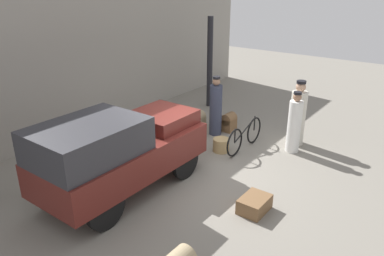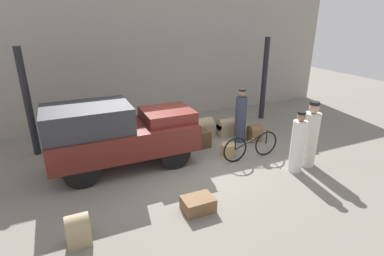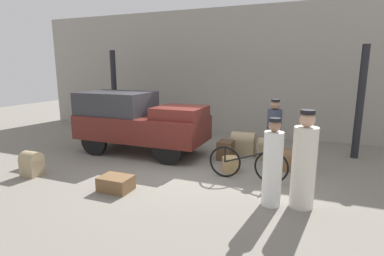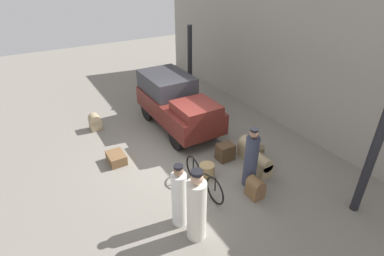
{
  "view_description": "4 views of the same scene",
  "coord_description": "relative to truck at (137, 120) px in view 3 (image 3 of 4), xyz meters",
  "views": [
    {
      "loc": [
        -6.2,
        -4.59,
        4.18
      ],
      "look_at": [
        0.2,
        0.2,
        0.95
      ],
      "focal_mm": 35.0,
      "sensor_mm": 36.0,
      "label": 1
    },
    {
      "loc": [
        -2.84,
        -6.54,
        3.77
      ],
      "look_at": [
        0.2,
        0.2,
        0.95
      ],
      "focal_mm": 28.0,
      "sensor_mm": 36.0,
      "label": 2
    },
    {
      "loc": [
        2.91,
        -6.6,
        2.44
      ],
      "look_at": [
        0.2,
        0.2,
        0.95
      ],
      "focal_mm": 28.0,
      "sensor_mm": 36.0,
      "label": 3
    },
    {
      "loc": [
        6.72,
        -3.66,
        5.23
      ],
      "look_at": [
        0.2,
        0.2,
        0.95
      ],
      "focal_mm": 28.0,
      "sensor_mm": 36.0,
      "label": 4
    }
  ],
  "objects": [
    {
      "name": "conductor_in_dark_uniform",
      "position": [
        4.04,
        -2.06,
        -0.24
      ],
      "size": [
        0.34,
        0.34,
        1.59
      ],
      "color": "white",
      "rests_on": "ground"
    },
    {
      "name": "truck",
      "position": [
        0.0,
        0.0,
        0.0
      ],
      "size": [
        3.68,
        1.58,
        1.74
      ],
      "color": "black",
      "rests_on": "ground"
    },
    {
      "name": "suitcase_tan_flat",
      "position": [
        1.06,
        -2.56,
        -0.82
      ],
      "size": [
        0.64,
        0.47,
        0.29
      ],
      "color": "brown",
      "rests_on": "ground"
    },
    {
      "name": "suitcase_small_leather",
      "position": [
        -1.24,
        -2.55,
        -0.68
      ],
      "size": [
        0.4,
        0.38,
        0.57
      ],
      "color": "#9E8966",
      "rests_on": "ground"
    },
    {
      "name": "trunk_wicker_pale",
      "position": [
        2.55,
        0.29,
        -0.72
      ],
      "size": [
        0.38,
        0.49,
        0.5
      ],
      "color": "#4C3823",
      "rests_on": "ground"
    },
    {
      "name": "trunk_barrel_dark",
      "position": [
        3.63,
        0.72,
        -0.67
      ],
      "size": [
        0.55,
        0.36,
        0.58
      ],
      "color": "#9E8966",
      "rests_on": "ground"
    },
    {
      "name": "wicker_basket",
      "position": [
        2.92,
        -0.6,
        -0.8
      ],
      "size": [
        0.42,
        0.42,
        0.35
      ],
      "color": "tan",
      "rests_on": "ground"
    },
    {
      "name": "bicycle",
      "position": [
        3.4,
        -1.02,
        -0.6
      ],
      "size": [
        1.74,
        0.04,
        0.77
      ],
      "color": "black",
      "rests_on": "ground"
    },
    {
      "name": "ground_plane",
      "position": [
        1.67,
        -0.66,
        -0.97
      ],
      "size": [
        30.0,
        30.0,
        0.0
      ],
      "primitive_type": "plane",
      "color": "gray"
    },
    {
      "name": "suitcase_black_upright",
      "position": [
        2.88,
        0.98,
        -0.66
      ],
      "size": [
        0.67,
        0.46,
        0.64
      ],
      "color": "#9E8966",
      "rests_on": "ground"
    },
    {
      "name": "trunk_large_brown",
      "position": [
        4.24,
        -0.02,
        -0.7
      ],
      "size": [
        0.4,
        0.34,
        0.54
      ],
      "color": "brown",
      "rests_on": "ground"
    },
    {
      "name": "porter_standing_middle",
      "position": [
        3.79,
        0.15,
        -0.19
      ],
      "size": [
        0.35,
        0.35,
        1.69
      ],
      "color": "#33384C",
      "rests_on": "ground"
    },
    {
      "name": "porter_lifting_near_truck",
      "position": [
        4.55,
        -1.94,
        -0.18
      ],
      "size": [
        0.41,
        0.41,
        1.74
      ],
      "color": "silver",
      "rests_on": "ground"
    },
    {
      "name": "station_building_facade",
      "position": [
        1.67,
        3.42,
        1.28
      ],
      "size": [
        16.0,
        0.15,
        4.5
      ],
      "color": "gray",
      "rests_on": "ground"
    },
    {
      "name": "canopy_pillar_left",
      "position": [
        -2.02,
        1.74,
        0.54
      ],
      "size": [
        0.19,
        0.19,
        3.02
      ],
      "color": "black",
      "rests_on": "ground"
    },
    {
      "name": "canopy_pillar_right",
      "position": [
        5.8,
        1.74,
        0.54
      ],
      "size": [
        0.19,
        0.19,
        3.02
      ],
      "color": "black",
      "rests_on": "ground"
    }
  ]
}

